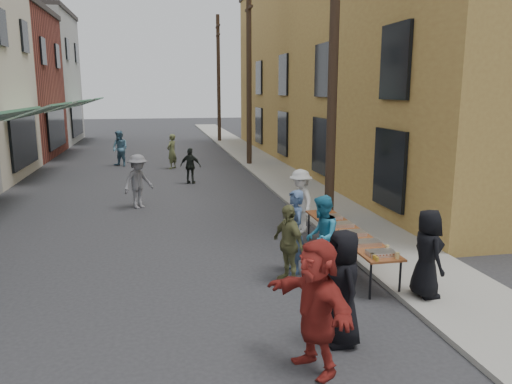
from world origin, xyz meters
name	(u,v)px	position (x,y,z in m)	size (l,w,h in m)	color
ground	(177,278)	(0.00, 0.00, 0.00)	(120.00, 120.00, 0.00)	#28282B
sidewalk	(263,164)	(5.00, 15.00, 0.05)	(2.20, 60.00, 0.10)	gray
building_ochre	(387,65)	(11.10, 14.00, 5.00)	(10.00, 28.00, 10.00)	#A2763A
utility_pole_near	(333,61)	(4.30, 3.00, 4.50)	(0.26, 0.26, 9.00)	#2D2116
utility_pole_mid	(249,75)	(4.30, 15.00, 4.50)	(0.26, 0.26, 9.00)	#2D2116
utility_pole_far	(219,80)	(4.30, 27.00, 4.50)	(0.26, 0.26, 9.00)	#2D2116
serving_table	(348,233)	(3.70, 0.11, 0.71)	(0.70, 4.00, 0.75)	brown
catering_tray_sausage	(381,253)	(3.70, -1.54, 0.79)	(0.50, 0.33, 0.08)	maroon
catering_tray_foil_b	(367,243)	(3.70, -0.89, 0.79)	(0.50, 0.33, 0.08)	#B2B2B7
catering_tray_buns	(353,233)	(3.70, -0.19, 0.79)	(0.50, 0.33, 0.08)	tan
catering_tray_foil_d	(341,224)	(3.70, 0.51, 0.79)	(0.50, 0.33, 0.08)	#B2B2B7
catering_tray_buns_end	(331,217)	(3.70, 1.21, 0.79)	(0.50, 0.33, 0.08)	tan
condiment_jar_a	(377,259)	(3.48, -1.84, 0.79)	(0.07, 0.07, 0.08)	#A57F26
condiment_jar_b	(375,257)	(3.48, -1.74, 0.79)	(0.07, 0.07, 0.08)	#A57F26
condiment_jar_c	(372,256)	(3.48, -1.64, 0.79)	(0.07, 0.07, 0.08)	#A57F26
cup_stack	(397,256)	(3.90, -1.79, 0.81)	(0.08, 0.08, 0.12)	tan
guest_front_a	(343,287)	(2.31, -3.18, 0.89)	(0.87, 0.56, 1.77)	black
guest_front_b	(294,232)	(2.43, -0.13, 0.88)	(0.64, 0.42, 1.75)	#435A82
guest_front_c	(322,237)	(2.87, -0.56, 0.85)	(0.83, 0.65, 1.71)	teal
guest_front_d	(301,201)	(3.40, 2.73, 0.86)	(1.11, 0.64, 1.71)	silver
guest_front_e	(288,244)	(2.16, -0.63, 0.79)	(0.92, 0.38, 1.57)	olive
guest_queue_back	(316,306)	(1.70, -3.81, 0.93)	(1.72, 0.55, 1.86)	maroon
server	(427,253)	(4.35, -2.04, 0.90)	(0.78, 0.51, 1.60)	black
passerby_left	(138,181)	(-0.93, 6.48, 0.87)	(1.13, 0.65, 1.75)	slate
passerby_mid	(191,166)	(1.02, 10.47, 0.73)	(0.86, 0.36, 1.47)	black
passerby_right	(172,151)	(0.42, 14.63, 0.84)	(0.62, 0.40, 1.69)	#586038
passerby_far	(120,149)	(-2.10, 15.99, 0.89)	(0.86, 0.67, 1.78)	teal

